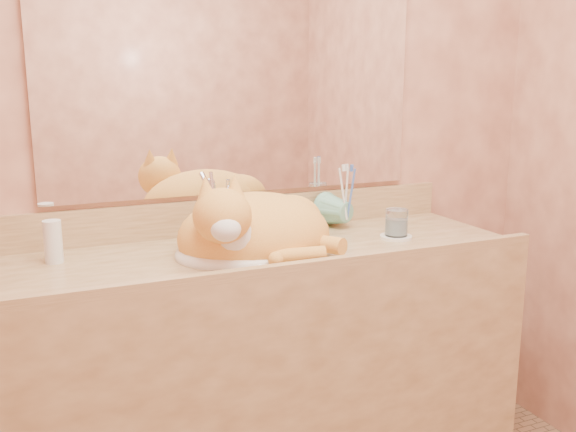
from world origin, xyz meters
name	(u,v)px	position (x,y,z in m)	size (l,w,h in m)	color
wall_back	(236,115)	(0.00, 1.00, 1.25)	(2.40, 0.02, 2.50)	#9C5A47
vanity_counter	(268,375)	(0.00, 0.72, 0.42)	(1.60, 0.55, 0.85)	olive
mirror	(237,73)	(0.00, 0.99, 1.39)	(1.30, 0.02, 0.80)	white
sink_basin	(248,232)	(-0.07, 0.70, 0.92)	(0.44, 0.36, 0.14)	white
faucet	(230,213)	(-0.07, 0.87, 0.94)	(0.05, 0.13, 0.19)	silver
cat	(252,227)	(-0.06, 0.69, 0.94)	(0.48, 0.39, 0.26)	orange
soap_dispenser	(287,211)	(0.12, 0.85, 0.94)	(0.08, 0.08, 0.18)	#6AAB92
toothbrush_cup	(347,214)	(0.35, 0.86, 0.91)	(0.12, 0.12, 0.11)	#6AAB92
toothbrushes	(348,191)	(0.35, 0.86, 0.99)	(0.04, 0.04, 0.24)	silver
saucer	(396,237)	(0.45, 0.68, 0.85)	(0.11, 0.11, 0.01)	white
water_glass	(396,223)	(0.45, 0.68, 0.90)	(0.07, 0.07, 0.09)	silver
lotion_bottle	(53,242)	(-0.62, 0.84, 0.91)	(0.05, 0.05, 0.12)	silver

